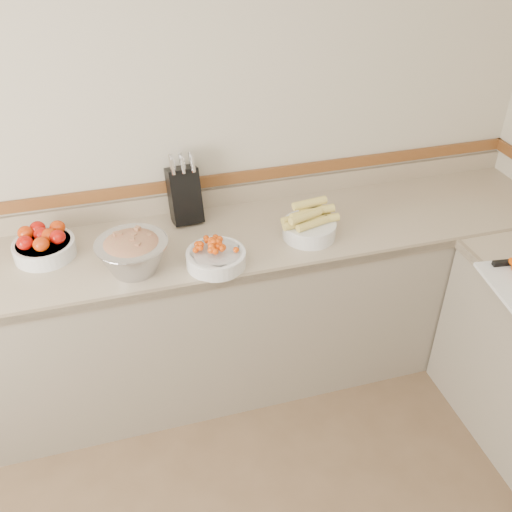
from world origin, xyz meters
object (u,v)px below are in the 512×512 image
object	(u,v)px
tomato_bowl	(44,244)
rhubarb_bowl	(133,253)
cherry_tomato_bowl	(216,256)
knife_block	(184,194)
corn_bowl	(309,225)

from	to	relation	value
tomato_bowl	rhubarb_bowl	xyz separation A→B (m)	(0.38, -0.23, 0.03)
tomato_bowl	cherry_tomato_bowl	world-z (taller)	cherry_tomato_bowl
knife_block	corn_bowl	xyz separation A→B (m)	(0.54, -0.32, -0.08)
knife_block	rhubarb_bowl	distance (m)	0.48
corn_bowl	rhubarb_bowl	world-z (taller)	corn_bowl
cherry_tomato_bowl	corn_bowl	xyz separation A→B (m)	(0.48, 0.11, 0.01)
cherry_tomato_bowl	rhubarb_bowl	size ratio (longest dim) A/B	0.84
knife_block	rhubarb_bowl	world-z (taller)	knife_block
tomato_bowl	rhubarb_bowl	bearing A→B (deg)	-31.04
knife_block	cherry_tomato_bowl	world-z (taller)	knife_block
cherry_tomato_bowl	rhubarb_bowl	world-z (taller)	rhubarb_bowl
knife_block	corn_bowl	distance (m)	0.63
rhubarb_bowl	cherry_tomato_bowl	bearing A→B (deg)	-9.80
corn_bowl	rhubarb_bowl	bearing A→B (deg)	-176.82
cherry_tomato_bowl	corn_bowl	world-z (taller)	corn_bowl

